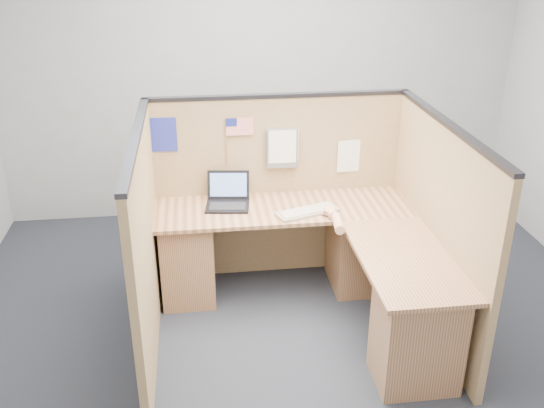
{
  "coord_description": "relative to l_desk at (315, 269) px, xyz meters",
  "views": [
    {
      "loc": [
        -0.62,
        -3.49,
        2.67
      ],
      "look_at": [
        -0.11,
        0.5,
        0.84
      ],
      "focal_mm": 40.0,
      "sensor_mm": 36.0,
      "label": 1
    }
  ],
  "objects": [
    {
      "name": "cubicle_partitions",
      "position": [
        -0.18,
        0.14,
        0.38
      ],
      "size": [
        2.06,
        1.83,
        1.53
      ],
      "color": "olive",
      "rests_on": "floor"
    },
    {
      "name": "wall_back",
      "position": [
        -0.18,
        1.96,
        1.01
      ],
      "size": [
        5.0,
        0.0,
        5.0
      ],
      "primitive_type": "plane",
      "rotation": [
        1.57,
        0.0,
        0.0
      ],
      "color": "#9A9D9F",
      "rests_on": "floor"
    },
    {
      "name": "american_flag",
      "position": [
        -0.51,
        0.67,
        0.89
      ],
      "size": [
        0.22,
        0.01,
        0.37
      ],
      "color": "olive",
      "rests_on": "cubicle_partitions"
    },
    {
      "name": "laptop",
      "position": [
        -0.61,
        0.5,
        0.4
      ],
      "size": [
        0.35,
        0.35,
        0.24
      ],
      "rotation": [
        0.0,
        0.0,
        -0.13
      ],
      "color": "black",
      "rests_on": "l_desk"
    },
    {
      "name": "paper_right",
      "position": [
        0.4,
        0.68,
        0.62
      ],
      "size": [
        0.21,
        0.02,
        0.27
      ],
      "primitive_type": "cube",
      "rotation": [
        0.0,
        0.0,
        0.1
      ],
      "color": "white",
      "rests_on": "cubicle_partitions"
    },
    {
      "name": "floor",
      "position": [
        -0.18,
        -0.29,
        -0.39
      ],
      "size": [
        5.0,
        5.0,
        0.0
      ],
      "primitive_type": "plane",
      "color": "#21262F",
      "rests_on": "ground"
    },
    {
      "name": "keyboard",
      "position": [
        -0.02,
        0.25,
        0.35
      ],
      "size": [
        0.5,
        0.3,
        0.03
      ],
      "rotation": [
        0.0,
        0.0,
        0.32
      ],
      "color": "gray",
      "rests_on": "l_desk"
    },
    {
      "name": "l_desk",
      "position": [
        0.0,
        0.0,
        0.0
      ],
      "size": [
        1.95,
        1.75,
        0.73
      ],
      "color": "brown",
      "rests_on": "floor"
    },
    {
      "name": "file_holder",
      "position": [
        -0.16,
        0.66,
        0.72
      ],
      "size": [
        0.24,
        0.05,
        0.31
      ],
      "color": "slate",
      "rests_on": "cubicle_partitions"
    },
    {
      "name": "mouse",
      "position": [
        0.14,
        0.19,
        0.36
      ],
      "size": [
        0.12,
        0.08,
        0.04
      ],
      "primitive_type": "ellipsoid",
      "rotation": [
        0.0,
        0.0,
        -0.22
      ],
      "color": "silver",
      "rests_on": "l_desk"
    },
    {
      "name": "hand_forearm",
      "position": [
        0.15,
        0.06,
        0.37
      ],
      "size": [
        0.11,
        0.37,
        0.08
      ],
      "color": "tan",
      "rests_on": "l_desk"
    },
    {
      "name": "blue_poster",
      "position": [
        -1.06,
        0.68,
        0.86
      ],
      "size": [
        0.2,
        0.01,
        0.27
      ],
      "primitive_type": "cube",
      "rotation": [
        0.0,
        0.0,
        -0.05
      ],
      "color": "navy",
      "rests_on": "cubicle_partitions"
    },
    {
      "name": "paper_left",
      "position": [
        -0.08,
        0.68,
        0.74
      ],
      "size": [
        0.2,
        0.03,
        0.26
      ],
      "primitive_type": "cube",
      "rotation": [
        0.0,
        0.0,
        0.14
      ],
      "color": "white",
      "rests_on": "cubicle_partitions"
    }
  ]
}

